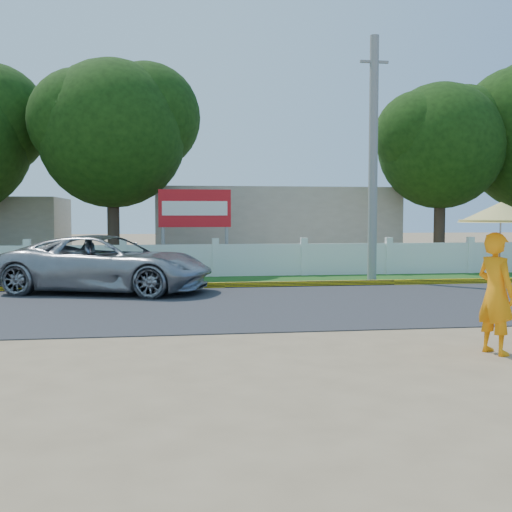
{
  "coord_description": "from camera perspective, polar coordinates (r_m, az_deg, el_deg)",
  "views": [
    {
      "loc": [
        -1.78,
        -9.99,
        2.09
      ],
      "look_at": [
        0.0,
        2.0,
        1.3
      ],
      "focal_mm": 45.0,
      "sensor_mm": 36.0,
      "label": 1
    }
  ],
  "objects": [
    {
      "name": "building_near",
      "position": [
        28.4,
        1.26,
        2.73
      ],
      "size": [
        10.0,
        6.0,
        3.2
      ],
      "primitive_type": "cube",
      "color": "#B7AD99",
      "rests_on": "ground"
    },
    {
      "name": "tree_row",
      "position": [
        24.38,
        -4.24,
        10.28
      ],
      "size": [
        34.57,
        6.97,
        8.39
      ],
      "color": "#473828",
      "rests_on": "ground"
    },
    {
      "name": "ground",
      "position": [
        10.36,
        1.64,
        -7.91
      ],
      "size": [
        120.0,
        120.0,
        0.0
      ],
      "primitive_type": "plane",
      "color": "#9E8460",
      "rests_on": "ground"
    },
    {
      "name": "billboard",
      "position": [
        22.31,
        -5.46,
        3.83
      ],
      "size": [
        2.5,
        0.13,
        2.95
      ],
      "color": "gray",
      "rests_on": "ground"
    },
    {
      "name": "curb",
      "position": [
        18.24,
        -2.79,
        -2.61
      ],
      "size": [
        40.0,
        0.18,
        0.16
      ],
      "primitive_type": "cube",
      "color": "yellow",
      "rests_on": "ground"
    },
    {
      "name": "road",
      "position": [
        14.74,
        -1.43,
        -4.39
      ],
      "size": [
        60.0,
        7.0,
        0.02
      ],
      "primitive_type": "cube",
      "color": "#38383A",
      "rests_on": "ground"
    },
    {
      "name": "monk_with_parasol",
      "position": [
        10.18,
        20.72,
        0.05
      ],
      "size": [
        1.25,
        1.25,
        2.27
      ],
      "color": "orange",
      "rests_on": "ground"
    },
    {
      "name": "fence",
      "position": [
        21.32,
        -3.63,
        -0.43
      ],
      "size": [
        40.0,
        0.1,
        1.1
      ],
      "primitive_type": "cube",
      "color": "silver",
      "rests_on": "ground"
    },
    {
      "name": "grass_verge",
      "position": [
        19.92,
        -3.27,
        -2.26
      ],
      "size": [
        60.0,
        3.5,
        0.03
      ],
      "primitive_type": "cube",
      "color": "#2D601E",
      "rests_on": "ground"
    },
    {
      "name": "utility_pole",
      "position": [
        20.44,
        10.37,
        8.43
      ],
      "size": [
        0.28,
        0.28,
        7.57
      ],
      "primitive_type": "cylinder",
      "color": "gray",
      "rests_on": "ground"
    },
    {
      "name": "vehicle",
      "position": [
        17.49,
        -13.04,
        -0.7
      ],
      "size": [
        6.06,
        4.16,
        1.54
      ],
      "primitive_type": "imported",
      "rotation": [
        0.0,
        0.0,
        1.25
      ],
      "color": "#95979C",
      "rests_on": "ground"
    }
  ]
}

